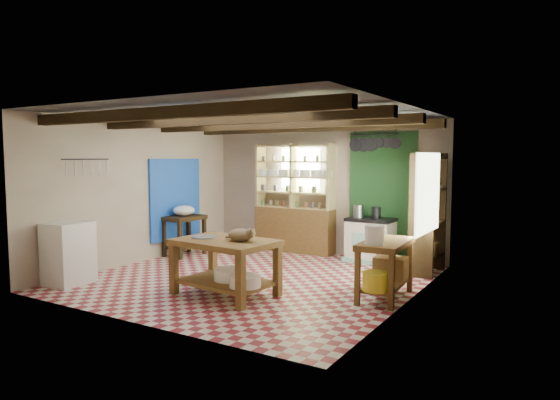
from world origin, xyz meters
The scene contains 30 objects.
floor centered at (0.00, 0.00, -0.01)m, with size 5.00×5.00×0.02m, color maroon.
ceiling centered at (0.00, 0.00, 2.60)m, with size 5.00×5.00×0.02m, color #47474C.
wall_back centered at (0.00, 2.50, 1.30)m, with size 5.00×0.04×2.60m, color #BAAB96.
wall_front centered at (0.00, -2.50, 1.30)m, with size 5.00×0.04×2.60m, color #BAAB96.
wall_left centered at (-2.50, 0.00, 1.30)m, with size 0.04×5.00×2.60m, color #BAAB96.
wall_right centered at (2.50, 0.00, 1.30)m, with size 0.04×5.00×2.60m, color #BAAB96.
ceiling_beams centered at (0.00, 0.00, 2.48)m, with size 5.00×3.80×0.15m, color #2F2110.
blue_wall_patch centered at (-2.47, 0.90, 1.10)m, with size 0.04×1.40×1.60m, color blue.
green_wall_patch centered at (1.25, 2.47, 1.25)m, with size 1.30×0.04×2.30m, color #1F4D21.
window_back centered at (-0.50, 2.48, 1.70)m, with size 0.90×0.02×0.80m, color silver.
window_right centered at (2.48, 1.00, 1.40)m, with size 0.02×1.30×1.20m, color silver.
utensil_rail centered at (-2.44, -1.20, 1.78)m, with size 0.06×0.90×0.28m, color black.
pot_rack centered at (1.25, 2.05, 2.18)m, with size 0.86×0.12×0.36m, color black.
shelving_unit centered at (-0.55, 2.31, 1.10)m, with size 1.70×0.34×2.20m, color #DCC67F.
tall_rack centered at (2.28, 1.80, 1.00)m, with size 0.40×0.86×2.00m, color #2F2110.
work_table centered at (0.20, -1.00, 0.39)m, with size 1.39×0.92×0.79m, color brown.
stove centered at (1.15, 2.15, 0.41)m, with size 0.83×0.56×0.82m, color white.
prep_table centered at (-2.20, 0.84, 0.39)m, with size 0.53×0.78×0.78m, color #2F2110.
white_cabinet centered at (-2.22, -1.74, 0.47)m, with size 0.53×0.63×0.95m, color white.
right_counter centered at (2.18, 0.01, 0.40)m, with size 0.56×1.11×0.80m, color brown.
cat centered at (0.46, -0.97, 0.87)m, with size 0.38×0.29×0.17m, color #9B825A.
steel_tray centered at (-0.15, -1.01, 0.80)m, with size 0.38×0.38×0.02m, color #A3A4AB.
basin_large centered at (0.26, -0.95, 0.29)m, with size 0.47×0.47×0.16m, color white.
basin_small centered at (0.64, -1.14, 0.28)m, with size 0.43×0.43×0.15m, color white.
kettle_left centered at (0.90, 2.16, 0.93)m, with size 0.20×0.20×0.23m, color #A3A4AB.
kettle_right centered at (1.25, 2.15, 0.92)m, with size 0.17×0.17×0.21m, color black.
enamel_bowl centered at (-2.20, 0.84, 0.89)m, with size 0.42×0.42×0.21m, color white.
white_bucket centered at (2.15, -0.35, 0.92)m, with size 0.25×0.25×0.25m, color white.
wicker_basket centered at (2.16, 0.31, 0.37)m, with size 0.44×0.35×0.31m, color olive.
yellow_tub centered at (2.21, -0.44, 0.33)m, with size 0.33×0.33×0.24m, color yellow.
Camera 1 is at (4.42, -6.50, 1.94)m, focal length 32.00 mm.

